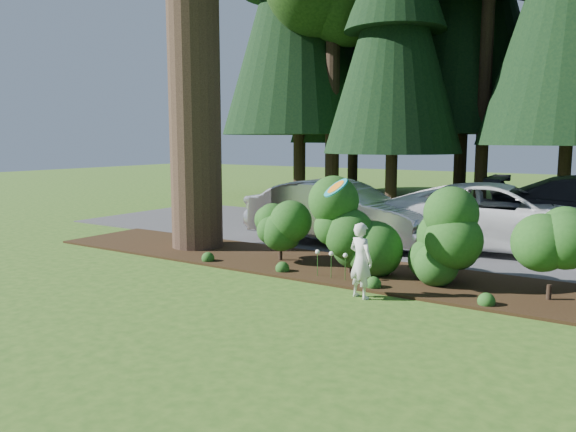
{
  "coord_description": "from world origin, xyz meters",
  "views": [
    {
      "loc": [
        4.72,
        -6.76,
        2.67
      ],
      "look_at": [
        -0.74,
        1.58,
        1.3
      ],
      "focal_mm": 35.0,
      "sensor_mm": 36.0,
      "label": 1
    }
  ],
  "objects_px": {
    "car_white_suv": "(502,217)",
    "child": "(361,260)",
    "car_silver_wagon": "(339,212)",
    "frisbee": "(336,188)"
  },
  "relations": [
    {
      "from": "car_silver_wagon",
      "to": "car_white_suv",
      "type": "xyz_separation_m",
      "value": [
        3.64,
        1.34,
        -0.0
      ]
    },
    {
      "from": "frisbee",
      "to": "car_white_suv",
      "type": "bearing_deg",
      "value": 73.36
    },
    {
      "from": "car_white_suv",
      "to": "child",
      "type": "xyz_separation_m",
      "value": [
        -1.06,
        -5.41,
        -0.19
      ]
    },
    {
      "from": "car_silver_wagon",
      "to": "child",
      "type": "distance_m",
      "value": 4.82
    },
    {
      "from": "car_silver_wagon",
      "to": "child",
      "type": "height_order",
      "value": "car_silver_wagon"
    },
    {
      "from": "car_silver_wagon",
      "to": "car_white_suv",
      "type": "height_order",
      "value": "car_silver_wagon"
    },
    {
      "from": "car_white_suv",
      "to": "frisbee",
      "type": "distance_m",
      "value": 5.66
    },
    {
      "from": "car_white_suv",
      "to": "child",
      "type": "bearing_deg",
      "value": 162.91
    },
    {
      "from": "child",
      "to": "frisbee",
      "type": "relative_size",
      "value": 2.37
    },
    {
      "from": "child",
      "to": "car_silver_wagon",
      "type": "bearing_deg",
      "value": -39.77
    }
  ]
}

